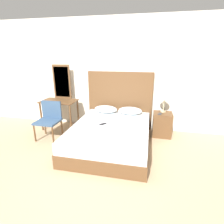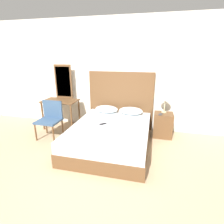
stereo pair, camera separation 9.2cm
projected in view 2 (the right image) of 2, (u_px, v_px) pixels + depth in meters
The scene contains 13 objects.
ground_plane at pixel (85, 182), 2.66m from camera, with size 16.00×16.00×0.00m, color tan.
wall_back at pixel (117, 76), 4.35m from camera, with size 10.00×0.06×2.70m.
bed at pixel (111, 136), 3.65m from camera, with size 1.55×2.01×0.47m.
headboard at pixel (121, 101), 4.45m from camera, with size 1.63×0.05×1.45m.
pillow_left at pixel (107, 109), 4.34m from camera, with size 0.57×0.35×0.17m.
pillow_right at pixel (131, 111), 4.20m from camera, with size 0.57×0.35×0.17m.
phone_on_bed at pixel (103, 124), 3.63m from camera, with size 0.15×0.16×0.01m.
nightstand at pixel (163, 125), 4.07m from camera, with size 0.42×0.39×0.57m.
table_lamp at pixel (165, 97), 3.94m from camera, with size 0.23×0.23×0.45m.
phone_on_nightstand at pixel (161, 114), 3.91m from camera, with size 0.11×0.16×0.01m.
vanity_desk at pixel (61, 105), 4.48m from camera, with size 0.87×0.54×0.74m.
vanity_mirror at pixel (63, 82), 4.53m from camera, with size 0.46×0.03×0.87m.
chair at pixel (50, 117), 4.02m from camera, with size 0.50×0.46×0.84m.
Camera 2 is at (0.92, -2.04, 1.84)m, focal length 28.00 mm.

